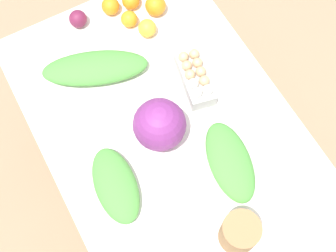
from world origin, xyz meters
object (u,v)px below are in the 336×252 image
greens_bunch_scallion (230,162)px  greens_bunch_kale (116,185)px  beet_root (78,19)px  orange_5 (147,28)px  orange_1 (129,19)px  orange_2 (131,1)px  cabbage_purple (159,125)px  orange_0 (110,6)px  orange_3 (156,6)px  egg_carton (195,77)px  paper_bag (239,233)px  greens_bunch_dandelion (95,68)px

greens_bunch_scallion → greens_bunch_kale: size_ratio=1.08×
beet_root → orange_5: 0.28m
greens_bunch_scallion → greens_bunch_kale: (-0.12, -0.38, -0.00)m
orange_1 → orange_2: bearing=148.4°
cabbage_purple → orange_5: bearing=157.9°
greens_bunch_scallion → orange_1: (-0.70, -0.03, 0.00)m
orange_0 → orange_3: orange_3 is taller
egg_carton → orange_3: bearing=-172.1°
beet_root → greens_bunch_scallion: bearing=14.8°
greens_bunch_scallion → greens_bunch_kale: bearing=-106.9°
greens_bunch_kale → beet_root: bearing=165.8°
greens_bunch_scallion → greens_bunch_kale: greens_bunch_scallion is taller
egg_carton → greens_bunch_kale: size_ratio=0.87×
orange_0 → orange_3: 0.18m
orange_0 → orange_5: same height
orange_2 → cabbage_purple: bearing=-17.0°
greens_bunch_scallion → paper_bag: bearing=-26.2°
cabbage_purple → orange_5: 0.44m
greens_bunch_kale → orange_1: 0.68m
greens_bunch_dandelion → orange_1: bearing=123.0°
greens_bunch_kale → orange_0: orange_0 is taller
cabbage_purple → orange_3: 0.54m
greens_bunch_dandelion → greens_bunch_scallion: 0.61m
greens_bunch_scallion → greens_bunch_kale: 0.40m
paper_bag → orange_0: paper_bag is taller
orange_2 → orange_0: bearing=-100.1°
greens_bunch_kale → orange_0: (-0.67, 0.31, 0.00)m
paper_bag → orange_3: 0.94m
greens_bunch_dandelion → orange_1: 0.25m
greens_bunch_kale → orange_1: (-0.58, 0.35, 0.00)m
egg_carton → paper_bag: size_ratio=1.77×
greens_bunch_kale → orange_2: bearing=149.0°
greens_bunch_dandelion → orange_0: same height
beet_root → orange_2: size_ratio=0.98×
paper_bag → orange_1: 0.92m
greens_bunch_kale → orange_3: orange_3 is taller
orange_3 → orange_5: bearing=-45.6°
orange_0 → orange_2: (0.01, 0.08, 0.00)m
egg_carton → beet_root: bearing=-137.1°
beet_root → cabbage_purple: bearing=5.2°
orange_1 → orange_3: size_ratio=0.80×
paper_bag → orange_2: paper_bag is taller
paper_bag → greens_bunch_scallion: (-0.22, 0.11, -0.04)m
cabbage_purple → orange_1: 0.50m
egg_carton → beet_root: egg_carton is taller
orange_1 → greens_bunch_kale: bearing=-30.9°
greens_bunch_scallion → cabbage_purple: bearing=-143.9°
paper_bag → orange_1: paper_bag is taller
greens_bunch_kale → orange_5: size_ratio=3.89×
paper_bag → greens_bunch_dandelion: 0.79m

